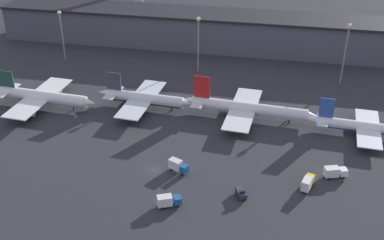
# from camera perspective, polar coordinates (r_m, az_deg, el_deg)

# --- Properties ---
(ground) EXTENTS (600.00, 600.00, 0.00)m
(ground) POSITION_cam_1_polar(r_m,az_deg,el_deg) (146.25, -4.52, -5.87)
(ground) COLOR #2D2D33
(terminal_building) EXTENTS (207.43, 22.63, 16.96)m
(terminal_building) POSITION_cam_1_polar(r_m,az_deg,el_deg) (235.17, 2.41, 10.60)
(terminal_building) COLOR #4C515B
(terminal_building) RESTS_ON ground
(airplane_0) EXTENTS (43.52, 34.94, 12.78)m
(airplane_0) POSITION_cam_1_polar(r_m,az_deg,el_deg) (187.64, -17.35, 2.62)
(airplane_0) COLOR white
(airplane_0) RESTS_ON ground
(airplane_1) EXTENTS (37.27, 32.72, 12.69)m
(airplane_1) POSITION_cam_1_polar(r_m,az_deg,el_deg) (179.43, -5.69, 2.54)
(airplane_1) COLOR silver
(airplane_1) RESTS_ON ground
(airplane_2) EXTENTS (49.86, 33.53, 14.33)m
(airplane_2) POSITION_cam_1_polar(r_m,az_deg,el_deg) (172.36, 6.58, 1.35)
(airplane_2) COLOR silver
(airplane_2) RESTS_ON ground
(airplane_3) EXTENTS (45.65, 26.73, 12.15)m
(airplane_3) POSITION_cam_1_polar(r_m,az_deg,el_deg) (171.40, 20.63, -0.90)
(airplane_3) COLOR white
(airplane_3) RESTS_ON ground
(service_vehicle_0) EXTENTS (3.87, 5.08, 2.92)m
(service_vehicle_0) POSITION_cam_1_polar(r_m,az_deg,el_deg) (135.23, 5.83, -8.57)
(service_vehicle_0) COLOR #282D38
(service_vehicle_0) RESTS_ON ground
(service_vehicle_1) EXTENTS (6.94, 4.87, 3.46)m
(service_vehicle_1) POSITION_cam_1_polar(r_m,az_deg,el_deg) (131.15, -2.84, -9.52)
(service_vehicle_1) COLOR #195199
(service_vehicle_1) RESTS_ON ground
(service_vehicle_2) EXTENTS (7.17, 4.55, 3.50)m
(service_vehicle_2) POSITION_cam_1_polar(r_m,az_deg,el_deg) (147.52, 16.54, -5.91)
(service_vehicle_2) COLOR white
(service_vehicle_2) RESTS_ON ground
(service_vehicle_3) EXTENTS (6.63, 4.66, 3.71)m
(service_vehicle_3) POSITION_cam_1_polar(r_m,az_deg,el_deg) (143.95, -1.68, -5.44)
(service_vehicle_3) COLOR #195199
(service_vehicle_3) RESTS_ON ground
(service_vehicle_4) EXTENTS (4.07, 6.94, 3.74)m
(service_vehicle_4) POSITION_cam_1_polar(r_m,az_deg,el_deg) (140.95, 13.54, -7.23)
(service_vehicle_4) COLOR gold
(service_vehicle_4) RESTS_ON ground
(lamp_post_0) EXTENTS (1.80, 1.80, 23.25)m
(lamp_post_0) POSITION_cam_1_polar(r_m,az_deg,el_deg) (223.88, -15.23, 10.34)
(lamp_post_0) COLOR slate
(lamp_post_0) RESTS_ON ground
(lamp_post_1) EXTENTS (1.80, 1.80, 24.40)m
(lamp_post_1) POSITION_cam_1_polar(r_m,az_deg,el_deg) (204.40, 0.75, 9.77)
(lamp_post_1) COLOR slate
(lamp_post_1) RESTS_ON ground
(lamp_post_2) EXTENTS (1.80, 1.80, 25.50)m
(lamp_post_2) POSITION_cam_1_polar(r_m,az_deg,el_deg) (202.39, 17.80, 8.33)
(lamp_post_2) COLOR slate
(lamp_post_2) RESTS_ON ground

